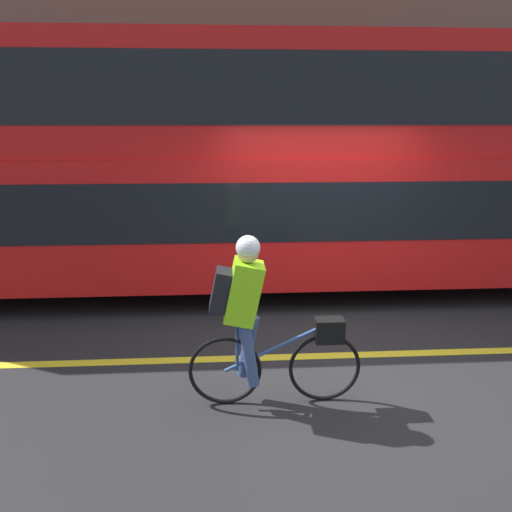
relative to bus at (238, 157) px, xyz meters
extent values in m
plane|color=#232326|center=(1.01, -2.67, -2.02)|extent=(80.00, 80.00, 0.00)
cube|color=yellow|center=(1.01, -2.50, -2.02)|extent=(50.00, 0.14, 0.01)
cube|color=gray|center=(1.01, 2.58, -1.96)|extent=(60.00, 1.63, 0.13)
cube|color=brown|center=(1.01, 3.55, 1.02)|extent=(60.00, 0.30, 6.09)
cylinder|color=black|center=(3.22, 0.00, -1.47)|extent=(1.09, 0.30, 1.09)
cylinder|color=black|center=(-3.22, 0.00, -1.47)|extent=(1.09, 0.30, 1.09)
cube|color=red|center=(0.00, 0.00, -0.82)|extent=(10.38, 2.58, 1.74)
cube|color=black|center=(0.00, 0.00, -0.61)|extent=(9.97, 2.60, 0.77)
cube|color=red|center=(0.00, 0.00, 0.82)|extent=(10.38, 2.47, 1.54)
cube|color=black|center=(0.00, 0.00, 0.90)|extent=(9.97, 2.49, 0.86)
torus|color=black|center=(0.69, -3.39, -1.69)|extent=(0.67, 0.04, 0.67)
torus|color=black|center=(-0.23, -3.39, -1.69)|extent=(0.67, 0.04, 0.67)
cylinder|color=#2D4C8C|center=(0.23, -3.39, -1.47)|extent=(0.93, 0.03, 0.46)
cylinder|color=#2D4C8C|center=(-0.12, -3.39, -1.44)|extent=(0.03, 0.03, 0.49)
cube|color=black|center=(0.72, -3.39, -1.31)|extent=(0.26, 0.16, 0.22)
cube|color=#8CE019|center=(-0.06, -3.39, -0.92)|extent=(0.37, 0.32, 0.58)
cube|color=black|center=(-0.26, -3.39, -0.90)|extent=(0.21, 0.26, 0.38)
cylinder|color=#384C7A|center=(-0.02, -3.30, -1.49)|extent=(0.21, 0.11, 0.60)
cylinder|color=#384C7A|center=(-0.02, -3.48, -1.49)|extent=(0.19, 0.11, 0.60)
sphere|color=tan|center=(-0.02, -3.39, -0.57)|extent=(0.19, 0.19, 0.19)
sphere|color=silver|center=(-0.02, -3.39, -0.53)|extent=(0.21, 0.21, 0.21)
cylinder|color=#59595B|center=(-2.12, 2.50, -0.70)|extent=(0.07, 0.07, 2.39)
cube|color=white|center=(-2.12, 2.46, 0.27)|extent=(0.36, 0.02, 0.36)
camera|label=1|loc=(-0.21, -7.51, 0.53)|focal=35.00mm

